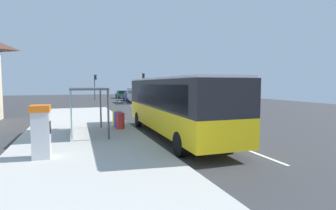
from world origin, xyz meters
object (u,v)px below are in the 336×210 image
object	(u,v)px
sedan_near	(122,94)
recycling_bin_blue	(118,119)
traffic_light_near_side	(143,82)
bus	(174,103)
white_van	(137,94)
traffic_light_far_side	(95,83)
bus_shelter	(82,99)
recycling_bin_yellow	(117,118)
ticket_machine	(41,131)
recycling_bin_red	(120,121)
sedan_far	(130,96)

from	to	relation	value
sedan_near	recycling_bin_blue	bearing A→B (deg)	-100.09
sedan_near	traffic_light_near_side	size ratio (longest dim) A/B	0.91
recycling_bin_blue	bus	bearing A→B (deg)	-53.16
bus	white_van	world-z (taller)	bus
bus	white_van	xyz separation A→B (m)	(3.91, 25.87, -0.50)
traffic_light_far_side	bus_shelter	world-z (taller)	traffic_light_far_side
recycling_bin_yellow	traffic_light_far_side	distance (m)	31.74
bus	bus_shelter	distance (m)	4.97
white_van	traffic_light_far_side	distance (m)	11.24
bus	ticket_machine	bearing A→B (deg)	-156.14
bus	traffic_light_far_side	world-z (taller)	traffic_light_far_side
ticket_machine	recycling_bin_blue	size ratio (longest dim) A/B	2.04
recycling_bin_yellow	recycling_bin_blue	bearing A→B (deg)	-90.00
bus	traffic_light_near_side	world-z (taller)	traffic_light_near_side
white_van	recycling_bin_red	distance (m)	24.13
bus	recycling_bin_red	xyz separation A→B (m)	(-2.49, 2.62, -1.19)
recycling_bin_red	traffic_light_near_side	xyz separation A→B (m)	(9.70, 32.23, 2.59)
bus	sedan_near	size ratio (longest dim) A/B	2.49
ticket_machine	recycling_bin_yellow	bearing A→B (deg)	60.95
white_van	traffic_light_far_side	size ratio (longest dim) A/B	1.15
bus_shelter	recycling_bin_blue	bearing A→B (deg)	37.80
traffic_light_near_side	bus_shelter	distance (m)	35.33
white_van	traffic_light_far_side	xyz separation A→B (m)	(-5.29, 9.77, 1.69)
white_van	bus_shelter	distance (m)	25.76
sedan_near	bus_shelter	size ratio (longest dim) A/B	1.11
traffic_light_near_side	bus_shelter	xyz separation A→B (m)	(-11.91, -33.24, -1.14)
white_van	bus_shelter	bearing A→B (deg)	-109.54
bus	ticket_machine	world-z (taller)	bus
white_van	recycling_bin_blue	bearing A→B (deg)	-105.84
sedan_far	bus_shelter	size ratio (longest dim) A/B	1.11
recycling_bin_blue	bus_shelter	world-z (taller)	bus_shelter
traffic_light_far_side	bus	bearing A→B (deg)	-87.78
ticket_machine	traffic_light_near_side	distance (m)	40.01
white_van	recycling_bin_yellow	size ratio (longest dim) A/B	5.49
recycling_bin_red	traffic_light_near_side	bearing A→B (deg)	73.25
white_van	ticket_machine	xyz separation A→B (m)	(-10.17, -28.64, -0.17)
recycling_bin_blue	traffic_light_far_side	world-z (taller)	traffic_light_far_side
sedan_far	ticket_machine	world-z (taller)	ticket_machine
recycling_bin_red	bus	bearing A→B (deg)	-46.50
ticket_machine	recycling_bin_yellow	world-z (taller)	ticket_machine
white_van	bus_shelter	size ratio (longest dim) A/B	1.30
recycling_bin_yellow	traffic_light_near_side	bearing A→B (deg)	72.53
sedan_near	recycling_bin_yellow	size ratio (longest dim) A/B	4.66
recycling_bin_blue	white_van	bearing A→B (deg)	74.16
bus	recycling_bin_blue	size ratio (longest dim) A/B	11.63
traffic_light_near_side	recycling_bin_blue	bearing A→B (deg)	-107.10
sedan_far	traffic_light_near_side	bearing A→B (deg)	46.77
sedan_far	sedan_near	bearing A→B (deg)	89.98
bus	recycling_bin_blue	distance (m)	4.32
white_van	recycling_bin_red	world-z (taller)	white_van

